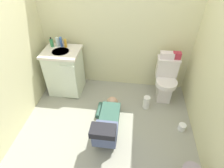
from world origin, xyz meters
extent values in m
cube|color=#999887|center=(0.00, 0.00, -0.02)|extent=(3.06, 3.09, 0.04)
cube|color=beige|center=(0.00, 1.09, 1.20)|extent=(2.72, 0.08, 2.40)
cube|color=beige|center=(-1.32, 0.00, 1.20)|extent=(0.08, 2.09, 2.40)
cube|color=silver|center=(0.89, 0.70, 0.19)|extent=(0.22, 0.30, 0.38)
cylinder|color=silver|center=(0.89, 0.64, 0.38)|extent=(0.35, 0.35, 0.08)
cube|color=silver|center=(0.89, 0.83, 0.55)|extent=(0.34, 0.17, 0.34)
cube|color=silver|center=(0.89, 0.83, 0.73)|extent=(0.36, 0.19, 0.03)
cube|color=silver|center=(-0.87, 0.72, 0.39)|extent=(0.56, 0.48, 0.78)
cube|color=silver|center=(-0.87, 0.72, 0.80)|extent=(0.60, 0.52, 0.04)
cylinder|color=silver|center=(-0.87, 0.70, 0.79)|extent=(0.28, 0.28, 0.05)
cube|color=silver|center=(-0.72, 0.46, 0.37)|extent=(0.26, 0.03, 0.66)
cylinder|color=silver|center=(-0.87, 0.86, 0.87)|extent=(0.02, 0.02, 0.10)
cube|color=#33594C|center=(0.02, 0.04, 0.09)|extent=(0.29, 0.52, 0.17)
sphere|color=tan|center=(0.02, 0.37, 0.10)|extent=(0.19, 0.19, 0.19)
cube|color=slate|center=(0.02, -0.32, 0.18)|extent=(0.31, 0.28, 0.20)
cube|color=slate|center=(0.02, -0.46, 0.30)|extent=(0.31, 0.12, 0.32)
cube|color=black|center=(0.02, -0.50, 0.47)|extent=(0.31, 0.19, 0.09)
cylinder|color=#33594C|center=(-0.17, 0.20, 0.06)|extent=(0.08, 0.30, 0.08)
cube|color=silver|center=(0.85, 0.83, 0.80)|extent=(0.22, 0.11, 0.10)
cube|color=#B22D3F|center=(1.00, 0.83, 0.81)|extent=(0.12, 0.09, 0.11)
cylinder|color=#3B8F56|center=(-1.06, 0.84, 0.89)|extent=(0.06, 0.06, 0.13)
cylinder|color=black|center=(-1.06, 0.84, 0.97)|extent=(0.02, 0.02, 0.04)
cylinder|color=silver|center=(-0.96, 0.86, 0.90)|extent=(0.06, 0.06, 0.15)
cylinder|color=#416ABC|center=(-0.90, 0.86, 0.90)|extent=(0.04, 0.04, 0.17)
cylinder|color=gold|center=(-0.82, 0.85, 0.89)|extent=(0.05, 0.05, 0.14)
cylinder|color=white|center=(0.59, 0.42, 0.11)|extent=(0.11, 0.11, 0.23)
cylinder|color=white|center=(1.12, 0.03, 0.05)|extent=(0.11, 0.11, 0.10)
camera|label=1|loc=(0.30, -1.82, 2.28)|focal=29.53mm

